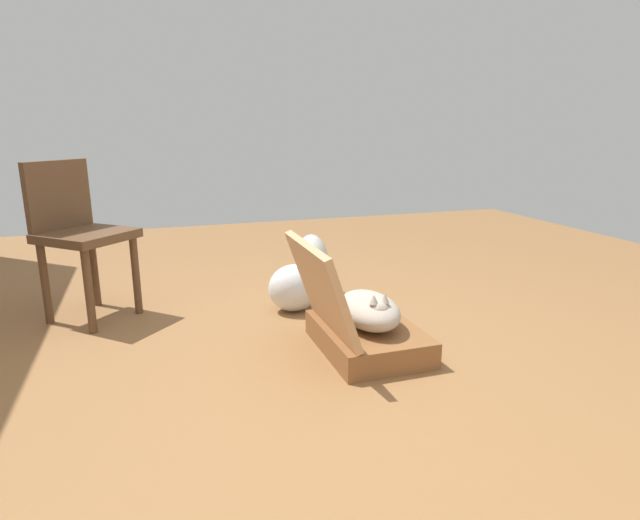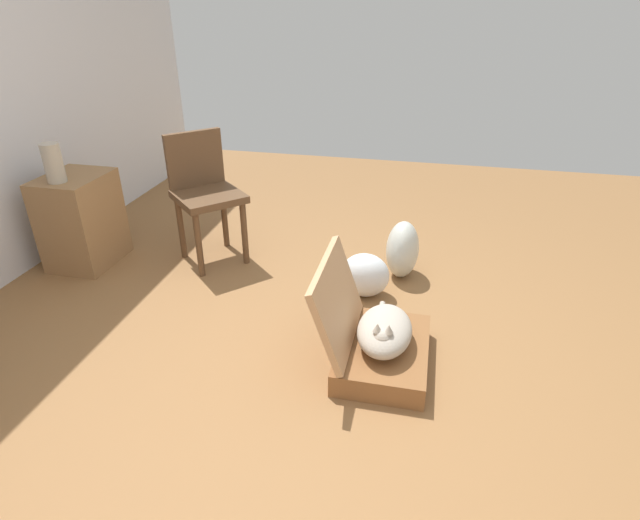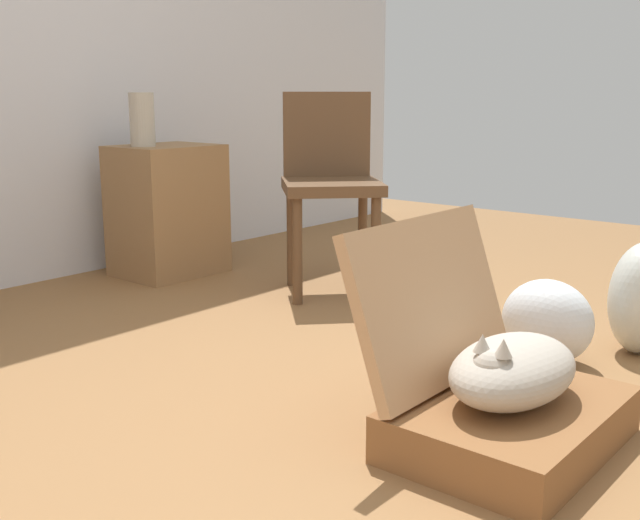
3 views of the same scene
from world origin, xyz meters
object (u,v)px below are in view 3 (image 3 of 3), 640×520
Objects in this scene: plastic_bag_white at (547,321)px; chair at (330,180)px; suitcase_base at (510,424)px; side_table at (168,210)px; vase_tall at (142,120)px; cat at (512,370)px.

chair reaches higher than plastic_bag_white.
chair reaches higher than suitcase_base.
vase_tall is at bearing 176.07° from side_table.
plastic_bag_white is 1.28m from chair.
side_table is 0.90m from chair.
side_table is at bearing 151.41° from chair.
cat is 1.65× the size of plastic_bag_white.
vase_tall is (0.57, 2.23, 0.71)m from suitcase_base.
chair is at bearing 76.17° from plastic_bag_white.
plastic_bag_white is (0.67, 0.20, -0.07)m from cat.
chair reaches higher than side_table.
side_table is (0.69, 2.22, 0.26)m from suitcase_base.
suitcase_base is 1.23× the size of cat.
side_table reaches higher than plastic_bag_white.
cat is at bearing -81.14° from chair.
chair reaches higher than vase_tall.
suitcase_base is 2.34m from side_table.
cat is 2.04× the size of vase_tall.
side_table reaches higher than suitcase_base.
vase_tall is 0.97m from chair.
plastic_bag_white is at bearing -87.29° from vase_tall.
suitcase_base is at bearing -163.65° from plastic_bag_white.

